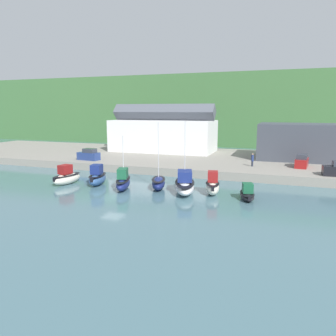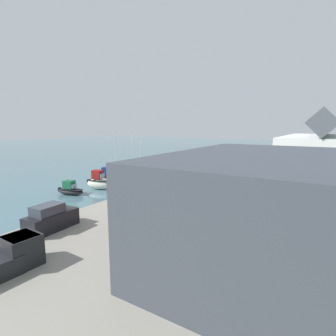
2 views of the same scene
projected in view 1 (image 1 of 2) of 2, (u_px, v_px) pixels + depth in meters
The scene contains 15 objects.
ground_plane at pixel (112, 197), 40.30m from camera, with size 320.00×320.00×0.00m, color #476B75.
hillside_backdrop at pixel (230, 110), 119.52m from camera, with size 240.00×58.78×20.82m.
quay_promenade at pixel (182, 159), 67.07m from camera, with size 114.52×29.87×1.31m.
harbor_clubhouse at pixel (163, 134), 73.44m from camera, with size 23.19×10.24×10.54m.
yacht_club_building at pixel (303, 142), 61.54m from camera, with size 15.97×10.74×6.69m.
moored_boat_0 at pixel (67, 177), 47.03m from camera, with size 2.56×5.22×2.84m.
moored_boat_1 at pixel (97, 177), 46.52m from camera, with size 2.89×5.09×2.97m.
moored_boat_2 at pixel (123, 181), 43.99m from camera, with size 3.52×6.22×7.20m.
moored_boat_3 at pixel (158, 183), 44.14m from camera, with size 3.30×5.30×8.95m.
moored_boat_4 at pixel (185, 184), 42.22m from camera, with size 4.69×8.10×9.13m.
moored_boat_5 at pixel (213, 186), 41.38m from camera, with size 2.62×4.41×3.00m.
moored_boat_6 at pixel (247, 194), 38.98m from camera, with size 2.59×4.37×2.03m.
parked_car_0 at pixel (89, 155), 61.08m from camera, with size 4.38×2.28×2.16m.
parked_car_2 at pixel (302, 162), 53.38m from camera, with size 2.30×4.39×2.16m.
person_on_quay at pixel (252, 160), 54.12m from camera, with size 0.40×0.40×2.14m.
Camera 1 is at (19.63, -34.44, 10.60)m, focal length 35.00 mm.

